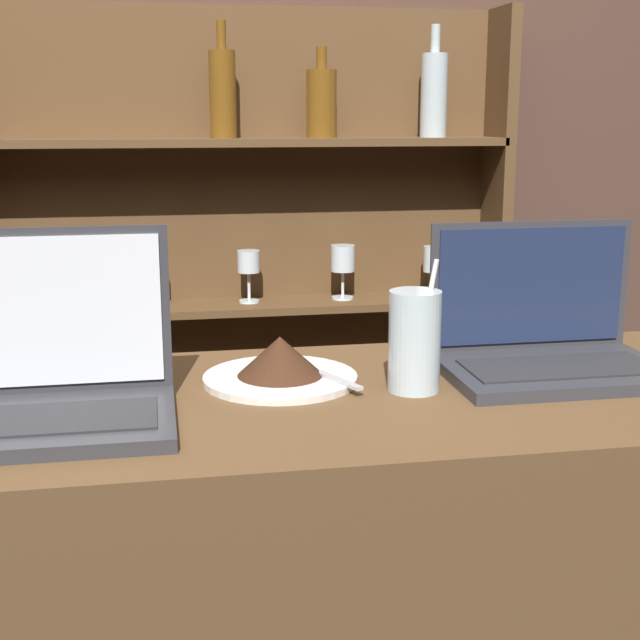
{
  "coord_description": "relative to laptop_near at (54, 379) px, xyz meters",
  "views": [
    {
      "loc": [
        -0.14,
        -0.9,
        1.43
      ],
      "look_at": [
        0.08,
        0.29,
        1.15
      ],
      "focal_mm": 50.0,
      "sensor_mm": 36.0,
      "label": 1
    }
  ],
  "objects": [
    {
      "name": "water_glass",
      "position": [
        0.48,
        0.04,
        0.02
      ],
      "size": [
        0.07,
        0.07,
        0.19
      ],
      "color": "silver",
      "rests_on": "bar_counter"
    },
    {
      "name": "laptop_near",
      "position": [
        0.0,
        0.0,
        0.0
      ],
      "size": [
        0.3,
        0.21,
        0.24
      ],
      "color": "#333338",
      "rests_on": "bar_counter"
    },
    {
      "name": "laptop_far",
      "position": [
        0.71,
        0.1,
        -0.01
      ],
      "size": [
        0.33,
        0.22,
        0.22
      ],
      "color": "#333338",
      "rests_on": "bar_counter"
    },
    {
      "name": "back_shelf",
      "position": [
        0.38,
        1.23,
        -0.21
      ],
      "size": [
        1.38,
        0.18,
        1.7
      ],
      "color": "brown",
      "rests_on": "ground_plane"
    },
    {
      "name": "cake_plate",
      "position": [
        0.3,
        0.11,
        -0.03
      ],
      "size": [
        0.22,
        0.22,
        0.07
      ],
      "color": "silver",
      "rests_on": "bar_counter"
    },
    {
      "name": "back_wall",
      "position": [
        0.27,
        1.31,
        0.24
      ],
      "size": [
        7.0,
        0.06,
        2.7
      ],
      "color": "#4C3328",
      "rests_on": "ground_plane"
    }
  ]
}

